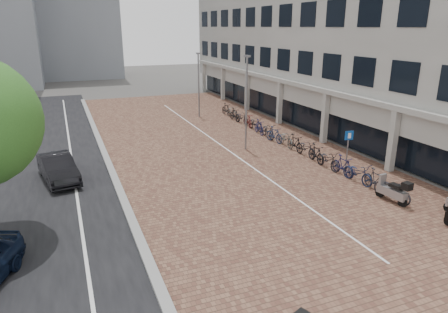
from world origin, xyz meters
TOP-DOWN VIEW (x-y plane):
  - ground at (0.00, 0.00)m, footprint 140.00×140.00m
  - plaza_brick at (2.00, 12.00)m, footprint 14.50×42.00m
  - street_asphalt at (-9.00, 12.00)m, footprint 8.00×50.00m
  - curb at (-5.10, 12.00)m, footprint 0.35×42.00m
  - lane_line at (-7.00, 12.00)m, footprint 0.12×44.00m
  - parking_line at (2.20, 12.00)m, footprint 0.10×30.00m
  - office_building at (12.97, 16.00)m, footprint 8.40×40.00m
  - car_dark at (-7.71, 9.19)m, footprint 2.13×4.25m
  - scooter_front at (5.91, 0.83)m, footprint 0.73×1.74m
  - parking_sign at (6.53, 4.76)m, footprint 0.47×0.12m
  - lamp_near at (3.31, 10.52)m, footprint 0.12×0.12m
  - lamp_far at (3.69, 20.74)m, footprint 0.12×0.12m
  - bike_row at (6.03, 10.65)m, footprint 1.10×21.45m

SIDE VIEW (x-z plane):
  - ground at x=0.00m, z-range 0.00..0.00m
  - street_asphalt at x=-9.00m, z-range -0.01..0.02m
  - plaza_brick at x=2.00m, z-range -0.01..0.03m
  - lane_line at x=-7.00m, z-range 0.02..0.02m
  - parking_line at x=2.20m, z-range 0.03..0.04m
  - curb at x=-5.10m, z-range 0.00..0.14m
  - bike_row at x=6.03m, z-range 0.00..1.05m
  - scooter_front at x=5.91m, z-range 0.00..1.16m
  - car_dark at x=-7.71m, z-range 0.00..1.34m
  - parking_sign at x=6.53m, z-range 0.37..2.65m
  - lamp_far at x=3.69m, z-range 0.00..5.33m
  - lamp_near at x=3.31m, z-range 0.00..5.77m
  - office_building at x=12.97m, z-range 0.94..15.94m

